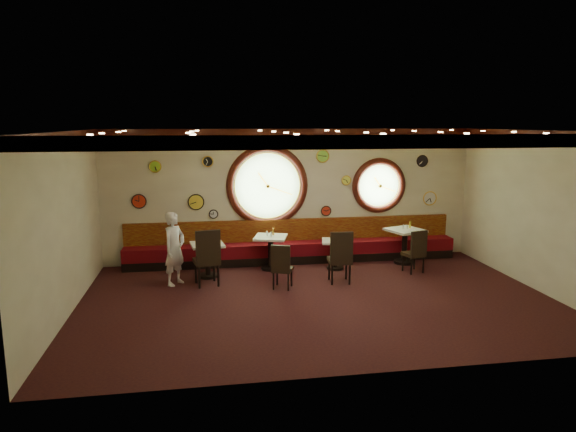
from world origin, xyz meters
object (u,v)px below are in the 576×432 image
(condiment_d_salt, at_px, (403,227))
(condiment_a_salt, at_px, (204,241))
(chair_b, at_px, (282,264))
(condiment_c_salt, at_px, (331,238))
(condiment_b_bottle, at_px, (273,231))
(table_c, at_px, (335,251))
(chair_c, at_px, (341,254))
(condiment_b_pepper, at_px, (271,234))
(waiter, at_px, (175,248))
(condiment_b_salt, at_px, (267,233))
(chair_a, at_px, (207,254))
(chair_d, at_px, (416,249))
(table_d, at_px, (405,242))
(condiment_a_pepper, at_px, (211,241))
(table_a, at_px, (208,256))
(condiment_d_pepper, at_px, (407,227))
(table_b, at_px, (271,248))
(condiment_c_pepper, at_px, (335,238))
(condiment_a_bottle, at_px, (211,239))
(condiment_c_bottle, at_px, (341,236))
(condiment_d_bottle, at_px, (410,224))

(condiment_d_salt, bearing_deg, condiment_a_salt, -175.86)
(chair_b, distance_m, condiment_c_salt, 1.91)
(condiment_d_salt, height_order, condiment_b_bottle, condiment_d_salt)
(table_c, relative_size, chair_b, 1.28)
(condiment_d_salt, bearing_deg, chair_c, -144.98)
(condiment_b_pepper, distance_m, waiter, 2.24)
(condiment_b_salt, distance_m, condiment_c_salt, 1.48)
(condiment_a_salt, bearing_deg, chair_a, -85.55)
(chair_d, bearing_deg, condiment_b_pepper, 152.22)
(table_d, distance_m, condiment_a_pepper, 4.62)
(table_a, height_order, condiment_c_salt, condiment_c_salt)
(condiment_a_salt, relative_size, condiment_d_pepper, 0.93)
(chair_b, height_order, condiment_d_pepper, condiment_d_pepper)
(table_b, relative_size, chair_d, 1.43)
(chair_b, relative_size, condiment_d_salt, 5.45)
(table_b, relative_size, condiment_c_pepper, 9.19)
(chair_a, bearing_deg, condiment_b_pepper, 23.20)
(table_c, bearing_deg, condiment_b_bottle, 165.59)
(condiment_a_bottle, bearing_deg, condiment_c_pepper, 1.37)
(condiment_b_salt, height_order, condiment_d_salt, condiment_d_salt)
(condiment_c_salt, bearing_deg, condiment_c_bottle, -0.40)
(chair_b, distance_m, condiment_d_pepper, 3.60)
(condiment_c_pepper, bearing_deg, condiment_d_pepper, 6.97)
(condiment_c_salt, distance_m, condiment_d_bottle, 2.04)
(condiment_a_bottle, bearing_deg, condiment_b_pepper, 10.08)
(table_d, xyz_separation_m, chair_b, (-3.21, -1.46, 0.01))
(chair_c, height_order, condiment_a_salt, chair_c)
(condiment_b_bottle, height_order, condiment_d_bottle, condiment_d_bottle)
(condiment_b_bottle, height_order, waiter, waiter)
(table_c, bearing_deg, condiment_b_salt, 169.33)
(condiment_a_bottle, bearing_deg, condiment_b_salt, 15.57)
(condiment_c_pepper, bearing_deg, table_d, 6.82)
(table_c, distance_m, chair_a, 3.05)
(condiment_b_bottle, bearing_deg, condiment_d_salt, -1.99)
(condiment_c_salt, height_order, condiment_a_pepper, condiment_a_pepper)
(condiment_c_pepper, bearing_deg, waiter, -171.07)
(condiment_c_pepper, xyz_separation_m, condiment_b_bottle, (-1.39, 0.36, 0.13))
(waiter, bearing_deg, condiment_b_bottle, -29.78)
(condiment_d_bottle, bearing_deg, chair_d, -103.49)
(table_a, height_order, condiment_d_pepper, condiment_d_pepper)
(table_b, distance_m, condiment_c_bottle, 1.65)
(table_d, distance_m, condiment_b_pepper, 3.25)
(table_b, bearing_deg, chair_d, -14.64)
(table_c, relative_size, condiment_b_pepper, 6.97)
(table_c, relative_size, chair_d, 1.21)
(table_b, bearing_deg, chair_b, -88.64)
(condiment_a_pepper, height_order, condiment_c_bottle, condiment_a_pepper)
(table_c, bearing_deg, table_a, -176.97)
(condiment_b_pepper, distance_m, condiment_d_pepper, 3.30)
(chair_d, bearing_deg, chair_a, 168.62)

